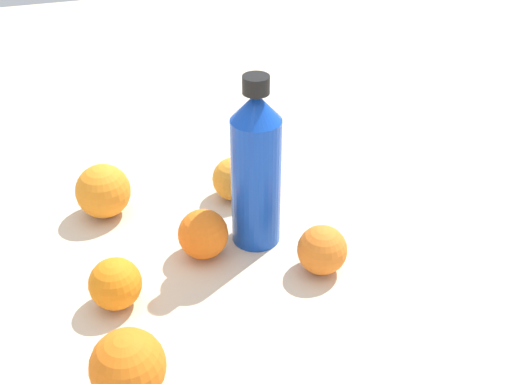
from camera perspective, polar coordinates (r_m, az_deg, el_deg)
ground_plane at (r=0.98m, az=1.16°, el=-2.03°), size 2.40×2.40×0.00m
water_bottle at (r=0.86m, az=-0.00°, el=2.11°), size 0.07×0.07×0.25m
orange_0 at (r=0.86m, az=5.95°, el=-5.18°), size 0.07×0.07×0.07m
orange_1 at (r=0.88m, az=-4.76°, el=-3.78°), size 0.07×0.07×0.07m
orange_2 at (r=0.71m, az=-11.42°, el=-15.07°), size 0.08×0.08×0.08m
orange_3 at (r=1.00m, az=-1.98°, el=1.18°), size 0.07×0.07×0.07m
orange_4 at (r=0.98m, az=-13.54°, el=0.08°), size 0.08×0.08×0.08m
orange_5 at (r=0.82m, az=-12.50°, el=-8.03°), size 0.07×0.07×0.07m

